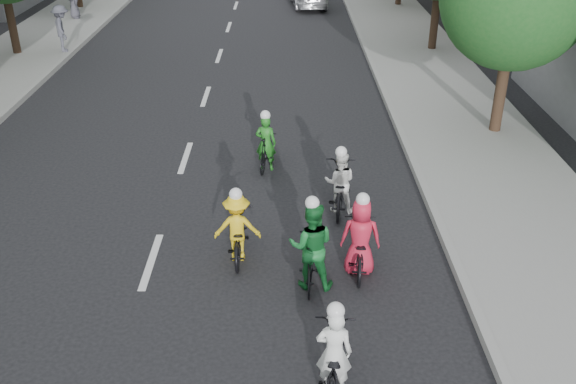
{
  "coord_description": "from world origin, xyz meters",
  "views": [
    {
      "loc": [
        2.7,
        -10.77,
        7.2
      ],
      "look_at": [
        2.75,
        1.08,
        1.0
      ],
      "focal_mm": 40.0,
      "sensor_mm": 36.0,
      "label": 1
    }
  ],
  "objects_px": {
    "cyclist_4": "(333,359)",
    "cyclist_0": "(266,148)",
    "cyclist_2": "(339,186)",
    "spectator_2": "(74,3)",
    "cyclist_5": "(311,252)",
    "spectator_0": "(62,28)",
    "cyclist_1": "(360,243)",
    "cyclist_3": "(238,232)"
  },
  "relations": [
    {
      "from": "cyclist_0",
      "to": "cyclist_4",
      "type": "xyz_separation_m",
      "value": [
        1.21,
        -7.8,
        -0.02
      ]
    },
    {
      "from": "cyclist_0",
      "to": "cyclist_1",
      "type": "height_order",
      "value": "cyclist_1"
    },
    {
      "from": "spectator_0",
      "to": "spectator_2",
      "type": "height_order",
      "value": "spectator_0"
    },
    {
      "from": "spectator_2",
      "to": "cyclist_5",
      "type": "bearing_deg",
      "value": -171.17
    },
    {
      "from": "cyclist_0",
      "to": "cyclist_5",
      "type": "bearing_deg",
      "value": 110.75
    },
    {
      "from": "cyclist_1",
      "to": "spectator_0",
      "type": "xyz_separation_m",
      "value": [
        -10.43,
        15.49,
        0.48
      ]
    },
    {
      "from": "cyclist_4",
      "to": "spectator_2",
      "type": "relative_size",
      "value": 1.23
    },
    {
      "from": "cyclist_2",
      "to": "cyclist_5",
      "type": "height_order",
      "value": "cyclist_5"
    },
    {
      "from": "cyclist_5",
      "to": "cyclist_2",
      "type": "bearing_deg",
      "value": -99.59
    },
    {
      "from": "cyclist_4",
      "to": "cyclist_0",
      "type": "bearing_deg",
      "value": -74.43
    },
    {
      "from": "cyclist_0",
      "to": "spectator_2",
      "type": "distance_m",
      "value": 19.56
    },
    {
      "from": "cyclist_1",
      "to": "cyclist_4",
      "type": "bearing_deg",
      "value": 82.66
    },
    {
      "from": "cyclist_5",
      "to": "cyclist_3",
      "type": "bearing_deg",
      "value": -28.47
    },
    {
      "from": "cyclist_3",
      "to": "spectator_2",
      "type": "bearing_deg",
      "value": -66.54
    },
    {
      "from": "cyclist_2",
      "to": "cyclist_3",
      "type": "height_order",
      "value": "cyclist_2"
    },
    {
      "from": "cyclist_4",
      "to": "spectator_2",
      "type": "height_order",
      "value": "spectator_2"
    },
    {
      "from": "cyclist_0",
      "to": "cyclist_5",
      "type": "height_order",
      "value": "cyclist_5"
    },
    {
      "from": "cyclist_4",
      "to": "spectator_0",
      "type": "height_order",
      "value": "spectator_0"
    },
    {
      "from": "spectator_0",
      "to": "spectator_2",
      "type": "xyz_separation_m",
      "value": [
        -1.33,
        6.07,
        -0.18
      ]
    },
    {
      "from": "cyclist_2",
      "to": "spectator_2",
      "type": "relative_size",
      "value": 1.35
    },
    {
      "from": "cyclist_3",
      "to": "spectator_2",
      "type": "relative_size",
      "value": 1.15
    },
    {
      "from": "cyclist_0",
      "to": "cyclist_3",
      "type": "xyz_separation_m",
      "value": [
        -0.46,
        -4.19,
        0.02
      ]
    },
    {
      "from": "cyclist_0",
      "to": "cyclist_3",
      "type": "relative_size",
      "value": 0.93
    },
    {
      "from": "cyclist_3",
      "to": "cyclist_5",
      "type": "bearing_deg",
      "value": 146.21
    },
    {
      "from": "cyclist_0",
      "to": "spectator_2",
      "type": "xyz_separation_m",
      "value": [
        -9.83,
        16.9,
        0.34
      ]
    },
    {
      "from": "cyclist_1",
      "to": "cyclist_3",
      "type": "height_order",
      "value": "cyclist_1"
    },
    {
      "from": "cyclist_5",
      "to": "spectator_0",
      "type": "distance_m",
      "value": 18.57
    },
    {
      "from": "cyclist_0",
      "to": "cyclist_3",
      "type": "distance_m",
      "value": 4.21
    },
    {
      "from": "cyclist_0",
      "to": "spectator_2",
      "type": "bearing_deg",
      "value": -49.81
    },
    {
      "from": "cyclist_2",
      "to": "spectator_0",
      "type": "relative_size",
      "value": 1.09
    },
    {
      "from": "cyclist_2",
      "to": "spectator_2",
      "type": "height_order",
      "value": "spectator_2"
    },
    {
      "from": "cyclist_3",
      "to": "cyclist_4",
      "type": "bearing_deg",
      "value": 114.25
    },
    {
      "from": "cyclist_1",
      "to": "cyclist_5",
      "type": "bearing_deg",
      "value": 31.86
    },
    {
      "from": "cyclist_2",
      "to": "spectator_2",
      "type": "bearing_deg",
      "value": -52.23
    },
    {
      "from": "cyclist_2",
      "to": "cyclist_4",
      "type": "distance_m",
      "value": 5.62
    },
    {
      "from": "cyclist_4",
      "to": "cyclist_5",
      "type": "bearing_deg",
      "value": -78.2
    },
    {
      "from": "cyclist_1",
      "to": "cyclist_2",
      "type": "relative_size",
      "value": 0.89
    },
    {
      "from": "cyclist_1",
      "to": "cyclist_4",
      "type": "relative_size",
      "value": 0.98
    },
    {
      "from": "spectator_2",
      "to": "cyclist_4",
      "type": "bearing_deg",
      "value": -173.22
    },
    {
      "from": "cyclist_0",
      "to": "cyclist_4",
      "type": "bearing_deg",
      "value": 108.81
    },
    {
      "from": "cyclist_3",
      "to": "cyclist_0",
      "type": "bearing_deg",
      "value": -96.73
    },
    {
      "from": "cyclist_1",
      "to": "cyclist_2",
      "type": "xyz_separation_m",
      "value": [
        -0.21,
        2.45,
        -0.01
      ]
    }
  ]
}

